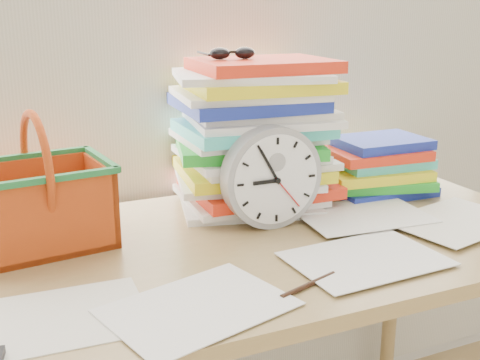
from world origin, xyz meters
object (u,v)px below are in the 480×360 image
paper_stack (254,134)px  basket (38,181)px  desk (242,273)px  book_stack (375,165)px  clock (271,177)px

paper_stack → basket: paper_stack is taller
desk → paper_stack: paper_stack is taller
desk → book_stack: (0.45, 0.17, 0.15)m
paper_stack → clock: paper_stack is taller
desk → book_stack: 0.50m
paper_stack → clock: bearing=-100.9°
desk → book_stack: bearing=20.2°
clock → basket: 0.48m
desk → paper_stack: size_ratio=3.84×
book_stack → basket: size_ratio=1.03×
clock → basket: basket is taller
clock → book_stack: clock is taller
paper_stack → clock: (-0.03, -0.15, -0.06)m
clock → basket: size_ratio=0.83×
clock → book_stack: 0.38m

